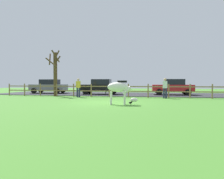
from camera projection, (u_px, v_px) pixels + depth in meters
The scene contains 11 objects.
ground_plane at pixel (106, 103), 13.77m from camera, with size 60.00×60.00×0.00m, color #47842D.
parking_asphalt at pixel (127, 94), 22.85m from camera, with size 28.00×7.40×0.05m, color #2D2D33.
paddock_fence at pixel (119, 90), 18.65m from camera, with size 21.98×0.11×1.17m.
bare_tree at pixel (55, 72), 20.01m from camera, with size 1.28×1.22×4.32m.
zebra at pixel (119, 89), 12.54m from camera, with size 1.93×0.62×1.41m.
crow_on_grass at pixel (131, 103), 12.43m from camera, with size 0.22×0.10×0.20m.
parked_car_black at pixel (100, 87), 22.45m from camera, with size 4.12×2.13×1.56m.
parked_car_red at pixel (173, 87), 21.38m from camera, with size 4.11×2.11×1.56m.
parked_car_grey at pixel (49, 86), 24.28m from camera, with size 4.12×2.13×1.56m.
visitor_left_of_tree at pixel (78, 87), 18.51m from camera, with size 0.38×0.26×1.64m.
visitor_right_of_tree at pixel (165, 87), 17.25m from camera, with size 0.37×0.24×1.64m.
Camera 1 is at (3.34, -13.33, 1.33)m, focal length 34.33 mm.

